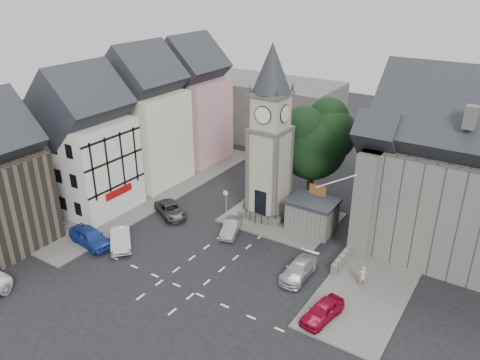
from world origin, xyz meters
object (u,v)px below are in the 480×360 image
Objects in this scene: car_west_blue at (90,237)px; car_east_red at (322,311)px; clock_tower at (270,135)px; pedestrian at (362,276)px; stone_shelter at (312,215)px.

car_west_blue is 20.66m from car_east_red.
car_west_blue is (-10.04, -13.12, -7.33)m from clock_tower.
pedestrian is at bearing 89.49° from car_east_red.
clock_tower is 16.95m from car_east_red.
pedestrian is at bearing -64.12° from car_west_blue.
stone_shelter reaches higher than pedestrian.
pedestrian is at bearing -39.38° from stone_shelter.
car_east_red is at bearing -76.52° from car_west_blue.
car_west_blue is at bearing -19.07° from pedestrian.
car_east_red is 5.10m from pedestrian.
car_east_red is (20.55, 2.13, -0.14)m from car_west_blue.
clock_tower is 4.27× the size of car_east_red.
clock_tower is at bearing 174.16° from stone_shelter.
stone_shelter is at bearing -42.04° from car_west_blue.
stone_shelter is 1.13× the size of car_east_red.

